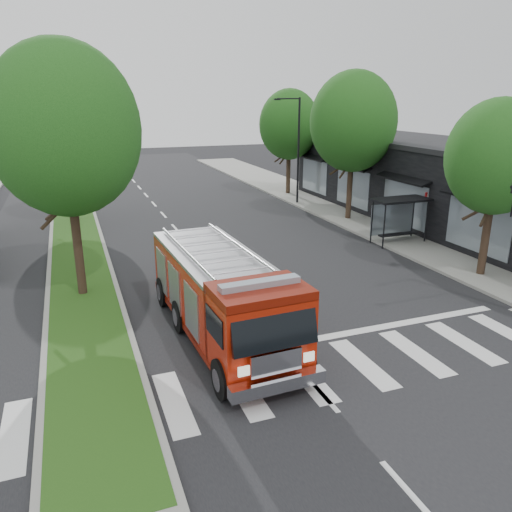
{
  "coord_description": "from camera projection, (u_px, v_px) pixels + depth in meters",
  "views": [
    {
      "loc": [
        -6.05,
        -14.84,
        8.0
      ],
      "look_at": [
        0.79,
        3.35,
        1.8
      ],
      "focal_mm": 35.0,
      "sensor_mm": 36.0,
      "label": 1
    }
  ],
  "objects": [
    {
      "name": "ground",
      "position": [
        268.0,
        333.0,
        17.7
      ],
      "size": [
        140.0,
        140.0,
        0.0
      ],
      "primitive_type": "plane",
      "color": "black",
      "rests_on": "ground"
    },
    {
      "name": "sidewalk_right",
      "position": [
        395.0,
        232.0,
        30.79
      ],
      "size": [
        5.0,
        80.0,
        0.15
      ],
      "primitive_type": "cube",
      "color": "gray",
      "rests_on": "ground"
    },
    {
      "name": "median",
      "position": [
        75.0,
        228.0,
        31.71
      ],
      "size": [
        3.0,
        50.0,
        0.15
      ],
      "color": "gray",
      "rests_on": "ground"
    },
    {
      "name": "storefront_row",
      "position": [
        458.0,
        188.0,
        31.56
      ],
      "size": [
        8.0,
        30.0,
        5.0
      ],
      "primitive_type": "cube",
      "color": "black",
      "rests_on": "ground"
    },
    {
      "name": "bus_shelter",
      "position": [
        399.0,
        208.0,
        28.1
      ],
      "size": [
        3.2,
        1.6,
        2.61
      ],
      "color": "black",
      "rests_on": "ground"
    },
    {
      "name": "tree_right_near",
      "position": [
        497.0,
        157.0,
        21.67
      ],
      "size": [
        4.4,
        4.4,
        8.05
      ],
      "color": "black",
      "rests_on": "ground"
    },
    {
      "name": "tree_right_mid",
      "position": [
        353.0,
        122.0,
        32.07
      ],
      "size": [
        5.6,
        5.6,
        9.72
      ],
      "color": "black",
      "rests_on": "ground"
    },
    {
      "name": "tree_right_far",
      "position": [
        289.0,
        125.0,
        41.18
      ],
      "size": [
        5.0,
        5.0,
        8.73
      ],
      "color": "black",
      "rests_on": "ground"
    },
    {
      "name": "tree_median_near",
      "position": [
        65.0,
        130.0,
        18.96
      ],
      "size": [
        5.8,
        5.8,
        10.16
      ],
      "color": "black",
      "rests_on": "ground"
    },
    {
      "name": "tree_median_far",
      "position": [
        63.0,
        122.0,
        31.55
      ],
      "size": [
        5.6,
        5.6,
        9.72
      ],
      "color": "black",
      "rests_on": "ground"
    },
    {
      "name": "streetlight_right_far",
      "position": [
        297.0,
        146.0,
        37.64
      ],
      "size": [
        2.11,
        0.2,
        8.0
      ],
      "color": "black",
      "rests_on": "ground"
    },
    {
      "name": "fire_engine",
      "position": [
        222.0,
        295.0,
        17.05
      ],
      "size": [
        3.2,
        9.33,
        3.19
      ],
      "rotation": [
        0.0,
        0.0,
        0.05
      ],
      "color": "#661105",
      "rests_on": "ground"
    }
  ]
}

